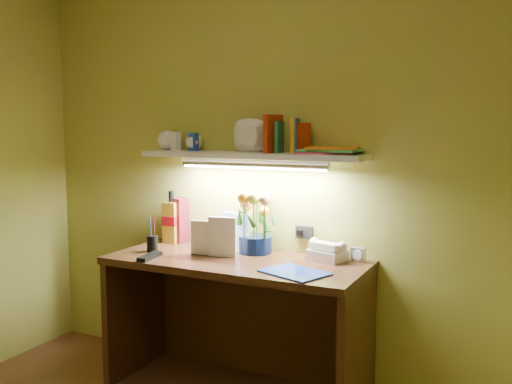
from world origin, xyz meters
TOP-DOWN VIEW (x-y plane):
  - desk at (0.00, 1.20)m, footprint 1.40×0.60m
  - flower_bouquet at (0.02, 1.39)m, footprint 0.22×0.22m
  - telephone at (0.45, 1.39)m, footprint 0.22×0.19m
  - desk_clock at (0.61, 1.43)m, footprint 0.08×0.05m
  - whisky_bottle at (-0.56, 1.41)m, footprint 0.09×0.09m
  - whisky_box at (-0.53, 1.45)m, footprint 0.10×0.10m
  - pen_cup at (-0.51, 1.15)m, footprint 0.07×0.07m
  - art_card at (-0.11, 1.38)m, footprint 0.22×0.12m
  - tv_remote at (-0.42, 1.01)m, footprint 0.08×0.20m
  - blue_folder at (0.40, 1.06)m, footprint 0.36×0.32m
  - desk_book_a at (-0.28, 1.19)m, footprint 0.15×0.03m
  - desk_book_b at (-0.17, 1.20)m, footprint 0.16×0.04m
  - wall_shelf at (0.01, 1.38)m, footprint 1.31×0.31m

SIDE VIEW (x-z plane):
  - desk at x=0.00m, z-range 0.00..0.75m
  - blue_folder at x=0.40m, z-range 0.75..0.76m
  - tv_remote at x=-0.42m, z-range 0.75..0.77m
  - desk_clock at x=0.61m, z-range 0.75..0.82m
  - telephone at x=0.45m, z-range 0.75..0.86m
  - pen_cup at x=-0.51m, z-range 0.75..0.90m
  - desk_book_a at x=-0.28m, z-range 0.75..0.94m
  - art_card at x=-0.11m, z-range 0.75..0.97m
  - desk_book_b at x=-0.17m, z-range 0.75..0.97m
  - whisky_box at x=-0.53m, z-range 0.75..1.02m
  - whisky_bottle at x=-0.56m, z-range 0.75..1.07m
  - flower_bouquet at x=0.02m, z-range 0.75..1.08m
  - wall_shelf at x=0.01m, z-range 1.21..1.45m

